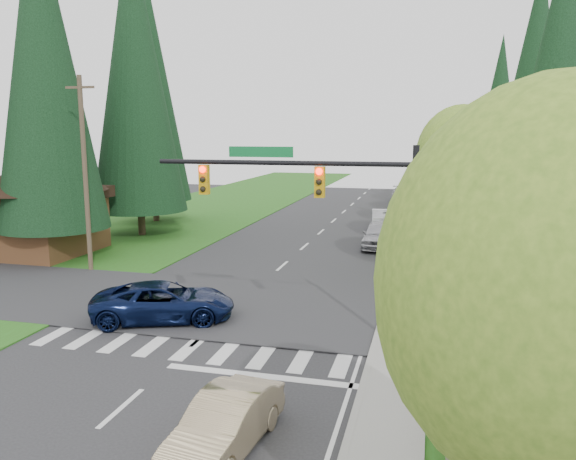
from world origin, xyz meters
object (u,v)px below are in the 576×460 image
at_px(parked_car_b, 398,228).
at_px(parked_car_e, 403,195).
at_px(parked_car_d, 409,199).
at_px(sedan_champagne, 225,424).
at_px(parked_car_c, 382,219).
at_px(suv_navy, 164,302).
at_px(parked_car_a, 379,235).

bearing_deg(parked_car_b, parked_car_e, 84.52).
relative_size(parked_car_b, parked_car_d, 1.17).
relative_size(sedan_champagne, parked_car_d, 0.89).
relative_size(sedan_champagne, parked_car_b, 0.76).
xyz_separation_m(parked_car_c, parked_car_d, (1.40, 13.91, 0.06)).
xyz_separation_m(sedan_champagne, suv_navy, (-5.48, 7.90, 0.09)).
xyz_separation_m(sedan_champagne, parked_car_d, (2.22, 45.12, 0.11)).
bearing_deg(parked_car_d, parked_car_a, -89.38).
distance_m(sedan_champagne, parked_car_b, 27.39).
xyz_separation_m(suv_navy, parked_car_c, (6.31, 23.30, -0.04)).
height_order(sedan_champagne, parked_car_b, parked_car_b).
bearing_deg(sedan_champagne, suv_navy, 131.36).
height_order(parked_car_c, parked_car_e, parked_car_e).
bearing_deg(parked_car_b, suv_navy, -119.25).
relative_size(sedan_champagne, suv_navy, 0.74).
distance_m(suv_navy, parked_car_c, 24.14).
bearing_deg(parked_car_e, sedan_champagne, -97.67).
bearing_deg(parked_car_d, parked_car_b, -86.71).
bearing_deg(parked_car_c, parked_car_a, -93.14).
distance_m(suv_navy, parked_car_a, 17.55).
relative_size(sedan_champagne, parked_car_e, 0.75).
relative_size(sedan_champagne, parked_car_c, 0.93).
relative_size(parked_car_c, parked_car_d, 0.96).
relative_size(parked_car_b, parked_car_e, 0.98).
distance_m(sedan_champagne, parked_car_e, 48.10).
height_order(parked_car_b, parked_car_e, parked_car_e).
bearing_deg(parked_car_c, sedan_champagne, -98.05).
xyz_separation_m(parked_car_b, parked_car_e, (-0.76, 20.78, 0.01)).
bearing_deg(parked_car_d, sedan_champagne, -89.54).
height_order(parked_car_b, parked_car_c, parked_car_b).
xyz_separation_m(parked_car_b, parked_car_d, (0.00, 17.82, 0.00)).
height_order(parked_car_a, parked_car_c, parked_car_a).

